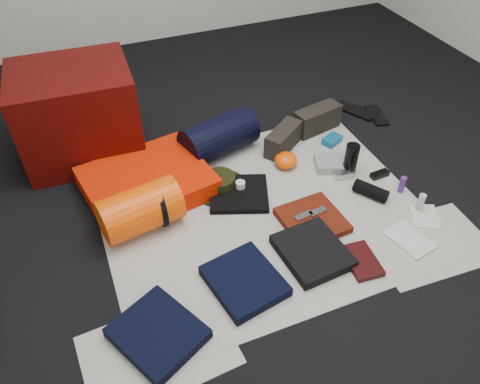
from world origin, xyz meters
name	(u,v)px	position (x,y,z in m)	size (l,w,h in m)	color
floor	(263,214)	(0.00, 0.00, -0.01)	(4.50, 4.50, 0.02)	black
newspaper_mat	(263,212)	(0.00, 0.00, 0.00)	(1.60, 1.30, 0.01)	silver
newspaper_sheet_front_left	(158,350)	(-0.70, -0.55, 0.00)	(0.58, 0.40, 0.00)	silver
newspaper_sheet_front_right	(429,244)	(0.65, -0.50, 0.00)	(0.58, 0.40, 0.00)	silver
red_cabinet	(78,114)	(-0.76, 0.87, 0.26)	(0.63, 0.53, 0.53)	#480705
sleeping_pad	(147,182)	(-0.51, 0.38, 0.06)	(0.63, 0.52, 0.11)	red
stuff_sack	(140,210)	(-0.60, 0.13, 0.12)	(0.23, 0.23, 0.39)	#FC4C04
sack_strap_left	(120,216)	(-0.70, 0.13, 0.11)	(0.22, 0.22, 0.03)	black
sack_strap_right	(161,205)	(-0.50, 0.13, 0.11)	(0.22, 0.22, 0.03)	black
navy_duffel	(219,137)	(-0.03, 0.56, 0.12)	(0.23, 0.23, 0.44)	black
boonie_brim	(220,187)	(-0.14, 0.26, 0.01)	(0.31, 0.31, 0.01)	black
boonie_crown	(220,182)	(-0.14, 0.26, 0.05)	(0.17, 0.17, 0.07)	black
hiking_boot_left	(283,139)	(0.33, 0.45, 0.08)	(0.28, 0.11, 0.14)	black
hiking_boot_right	(317,119)	(0.62, 0.55, 0.08)	(0.30, 0.11, 0.15)	black
flip_flop_left	(355,111)	(0.96, 0.64, 0.01)	(0.10, 0.28, 0.02)	black
flip_flop_right	(377,115)	(1.07, 0.54, 0.01)	(0.09, 0.24, 0.01)	black
trousers_navy_a	(158,333)	(-0.68, -0.50, 0.03)	(0.29, 0.33, 0.05)	black
trousers_navy_b	(245,281)	(-0.26, -0.39, 0.03)	(0.28, 0.33, 0.05)	black
trousers_charcoal	(312,252)	(0.09, -0.35, 0.03)	(0.28, 0.32, 0.05)	black
black_tshirt	(239,194)	(-0.07, 0.16, 0.02)	(0.30, 0.28, 0.03)	black
red_shirt	(312,220)	(0.19, -0.17, 0.03)	(0.29, 0.29, 0.04)	#541609
orange_stuff_sack	(286,160)	(0.27, 0.29, 0.05)	(0.13, 0.13, 0.09)	#FC4C04
first_aid_pouch	(333,163)	(0.52, 0.18, 0.03)	(0.20, 0.15, 0.05)	gray
water_bottle	(351,159)	(0.58, 0.10, 0.10)	(0.08, 0.08, 0.19)	black
speaker	(371,191)	(0.58, -0.11, 0.04)	(0.07, 0.07, 0.18)	black
compact_camera	(343,174)	(0.53, 0.09, 0.03)	(0.11, 0.06, 0.04)	#ADACB1
cyan_case	(332,140)	(0.64, 0.39, 0.03)	(0.12, 0.08, 0.04)	#0D5982
toiletry_purple	(402,185)	(0.75, -0.14, 0.05)	(0.03, 0.03, 0.10)	#542474
toiletry_clear	(421,203)	(0.75, -0.29, 0.06)	(0.03, 0.03, 0.10)	#AEB3AE
paperback_book	(361,261)	(0.28, -0.48, 0.02)	(0.13, 0.21, 0.03)	black
map_booklet	(409,240)	(0.57, -0.45, 0.01)	(0.15, 0.22, 0.01)	beige
map_printout	(425,216)	(0.75, -0.34, 0.01)	(0.13, 0.17, 0.01)	beige
sunglasses	(380,174)	(0.72, 0.01, 0.02)	(0.11, 0.04, 0.03)	black
key_cluster	(168,347)	(-0.66, -0.56, 0.01)	(0.07, 0.07, 0.01)	#ADACB1
tape_roll	(240,185)	(-0.05, 0.19, 0.05)	(0.05, 0.05, 0.04)	silver
energy_bar_a	(304,216)	(0.15, -0.15, 0.05)	(0.10, 0.04, 0.01)	#ADACB1
energy_bar_b	(318,212)	(0.23, -0.15, 0.05)	(0.10, 0.04, 0.01)	#ADACB1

